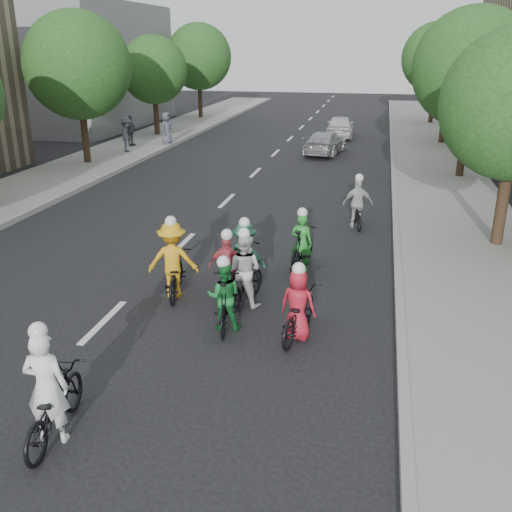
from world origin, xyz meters
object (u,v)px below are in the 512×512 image
(spectator_1, at_px, (130,131))
(spectator_2, at_px, (167,128))
(cyclist_7, at_px, (245,259))
(follow_car_trail, at_px, (340,126))
(cyclist_2, at_px, (174,266))
(follow_car_lead, at_px, (325,143))
(cyclist_1, at_px, (225,299))
(cyclist_6, at_px, (245,277))
(cyclist_4, at_px, (298,310))
(cyclist_8, at_px, (357,209))
(spectator_0, at_px, (126,135))
(cyclist_0, at_px, (51,400))
(cyclist_3, at_px, (228,271))
(cyclist_5, at_px, (302,247))

(spectator_1, relative_size, spectator_2, 0.93)
(cyclist_7, relative_size, follow_car_trail, 0.44)
(cyclist_2, xyz_separation_m, follow_car_trail, (1.91, 24.52, -0.03))
(spectator_2, bearing_deg, follow_car_lead, -77.54)
(cyclist_2, xyz_separation_m, cyclist_7, (1.45, 0.91, -0.05))
(cyclist_1, bearing_deg, cyclist_6, -106.42)
(cyclist_4, height_order, cyclist_7, cyclist_7)
(cyclist_6, bearing_deg, spectator_2, -53.57)
(cyclist_8, xyz_separation_m, spectator_0, (-12.30, 10.18, 0.44))
(cyclist_0, bearing_deg, spectator_0, -75.23)
(cyclist_6, height_order, cyclist_7, cyclist_6)
(cyclist_2, height_order, follow_car_trail, cyclist_2)
(cyclist_2, height_order, spectator_2, cyclist_2)
(cyclist_6, distance_m, cyclist_7, 1.03)
(cyclist_3, relative_size, follow_car_trail, 0.41)
(cyclist_0, height_order, cyclist_2, cyclist_2)
(cyclist_0, relative_size, cyclist_7, 1.13)
(cyclist_6, bearing_deg, cyclist_7, -65.80)
(follow_car_lead, distance_m, spectator_1, 10.65)
(cyclist_7, bearing_deg, spectator_2, -58.02)
(cyclist_4, height_order, follow_car_trail, cyclist_4)
(cyclist_3, bearing_deg, cyclist_0, 70.43)
(cyclist_3, relative_size, follow_car_lead, 0.40)
(cyclist_3, height_order, cyclist_5, cyclist_5)
(cyclist_0, xyz_separation_m, cyclist_7, (1.45, 6.08, 0.04))
(cyclist_2, height_order, cyclist_4, cyclist_2)
(follow_car_trail, bearing_deg, cyclist_2, 83.26)
(cyclist_6, distance_m, spectator_1, 21.10)
(follow_car_lead, relative_size, spectator_2, 2.31)
(follow_car_trail, bearing_deg, cyclist_7, 86.60)
(cyclist_5, bearing_deg, cyclist_6, 76.22)
(follow_car_lead, bearing_deg, spectator_0, 21.04)
(cyclist_4, height_order, follow_car_lead, cyclist_4)
(cyclist_6, distance_m, spectator_0, 19.29)
(cyclist_3, xyz_separation_m, spectator_0, (-9.68, 16.07, 0.44))
(cyclist_5, xyz_separation_m, follow_car_trail, (-0.72, 22.38, 0.05))
(cyclist_4, height_order, cyclist_5, cyclist_5)
(cyclist_3, distance_m, follow_car_lead, 18.42)
(cyclist_1, xyz_separation_m, cyclist_8, (2.29, 7.41, -0.02))
(cyclist_2, height_order, spectator_0, spectator_0)
(follow_car_lead, bearing_deg, cyclist_1, 97.81)
(cyclist_7, bearing_deg, cyclist_6, 109.13)
(cyclist_7, distance_m, cyclist_8, 5.74)
(cyclist_4, xyz_separation_m, cyclist_7, (-1.60, 2.28, 0.10))
(follow_car_trail, xyz_separation_m, spectator_0, (-10.38, -8.21, 0.36))
(cyclist_5, bearing_deg, spectator_1, -44.42)
(cyclist_1, bearing_deg, cyclist_5, -117.56)
(cyclist_8, height_order, spectator_1, spectator_1)
(cyclist_0, xyz_separation_m, follow_car_trail, (1.91, 29.69, 0.06))
(cyclist_1, bearing_deg, cyclist_0, 58.51)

